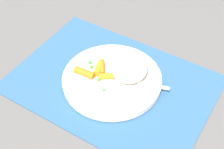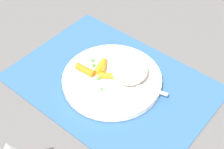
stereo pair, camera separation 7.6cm
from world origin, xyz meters
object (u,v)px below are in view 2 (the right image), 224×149
Objects in this scene: fork at (122,80)px; rice_mound at (130,71)px; carrot_portion at (97,70)px; plate at (112,80)px.

rice_mound is at bearing -106.65° from fork.
rice_mound reaches higher than carrot_portion.
rice_mound is (-0.03, -0.03, 0.03)m from plate.
fork is at bearing -164.75° from plate.
plate is 1.33× the size of fork.
plate is 0.03m from fork.
carrot_portion reaches higher than fork.
fork reaches higher than plate.
rice_mound reaches higher than fork.
carrot_portion is (0.07, 0.04, -0.01)m from rice_mound.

